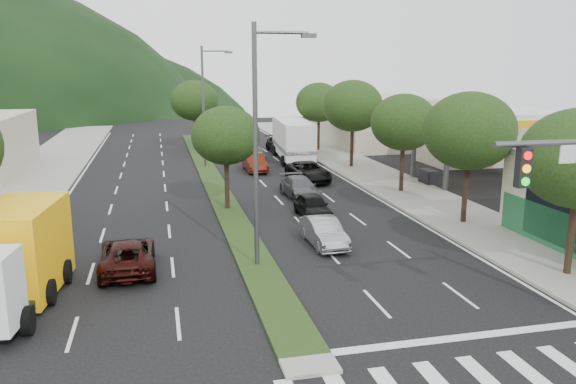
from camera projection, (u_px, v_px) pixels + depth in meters
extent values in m
plane|color=black|center=(306.00, 359.00, 16.22)|extent=(160.00, 160.00, 0.00)
cube|color=gray|center=(379.00, 178.00, 42.75)|extent=(5.00, 90.00, 0.15)
cube|color=gray|center=(18.00, 194.00, 37.08)|extent=(6.00, 90.00, 0.15)
cube|color=#1C3312|center=(211.00, 178.00, 42.83)|extent=(1.60, 56.00, 0.12)
cube|color=black|center=(523.00, 168.00, 14.62)|extent=(0.35, 0.25, 1.05)
cube|color=silver|center=(483.00, 114.00, 40.28)|extent=(12.00, 8.00, 0.50)
cube|color=orange|center=(482.00, 119.00, 40.36)|extent=(12.20, 8.20, 0.50)
cylinder|color=#47494C|center=(447.00, 159.00, 37.60)|extent=(0.36, 0.36, 4.60)
cylinder|color=#47494C|center=(550.00, 155.00, 39.38)|extent=(0.36, 0.36, 4.60)
cylinder|color=#47494C|center=(414.00, 148.00, 42.35)|extent=(0.36, 0.36, 4.60)
cylinder|color=#47494C|center=(508.00, 145.00, 44.13)|extent=(0.36, 0.36, 4.60)
cube|color=black|center=(428.00, 177.00, 40.36)|extent=(0.80, 1.60, 1.10)
cube|color=black|center=(526.00, 173.00, 42.14)|extent=(0.80, 1.60, 1.10)
cube|color=beige|center=(374.00, 120.00, 61.83)|extent=(10.00, 16.00, 5.20)
cylinder|color=black|center=(572.00, 230.00, 22.27)|extent=(0.28, 0.28, 3.64)
cylinder|color=black|center=(465.00, 187.00, 29.86)|extent=(0.28, 0.28, 3.81)
ellipsoid|color=black|center=(469.00, 131.00, 29.21)|extent=(4.80, 4.80, 4.08)
cylinder|color=black|center=(402.00, 164.00, 37.49)|extent=(0.28, 0.28, 3.58)
ellipsoid|color=black|center=(404.00, 122.00, 36.88)|extent=(4.40, 4.40, 3.74)
cylinder|color=black|center=(352.00, 143.00, 46.96)|extent=(0.28, 0.28, 3.92)
ellipsoid|color=black|center=(353.00, 106.00, 46.29)|extent=(5.00, 5.00, 4.25)
cylinder|color=black|center=(318.00, 131.00, 56.49)|extent=(0.28, 0.28, 3.70)
ellipsoid|color=black|center=(319.00, 102.00, 55.86)|extent=(4.60, 4.60, 3.91)
cylinder|color=black|center=(227.00, 180.00, 32.94)|extent=(0.28, 0.28, 3.36)
ellipsoid|color=black|center=(226.00, 135.00, 32.37)|extent=(4.00, 4.00, 3.40)
cylinder|color=black|center=(195.00, 130.00, 57.61)|extent=(0.28, 0.28, 3.81)
ellipsoid|color=black|center=(194.00, 100.00, 56.96)|extent=(4.80, 4.80, 4.08)
cylinder|color=#47494C|center=(256.00, 150.00, 22.75)|extent=(0.20, 0.20, 10.00)
cylinder|color=#47494C|center=(282.00, 33.00, 22.00)|extent=(2.20, 0.12, 0.12)
cube|color=#47494C|center=(309.00, 36.00, 22.26)|extent=(0.60, 0.25, 0.18)
cylinder|color=#47494C|center=(204.00, 108.00, 46.51)|extent=(0.20, 0.20, 10.00)
cylinder|color=#47494C|center=(215.00, 51.00, 45.76)|extent=(2.20, 0.12, 0.12)
cube|color=#47494C|center=(229.00, 52.00, 46.03)|extent=(0.60, 0.25, 0.18)
imported|color=#95979C|center=(324.00, 232.00, 26.56)|extent=(1.50, 3.98, 1.30)
imported|color=black|center=(128.00, 255.00, 23.27)|extent=(2.30, 4.82, 1.33)
imported|color=black|center=(313.00, 206.00, 31.58)|extent=(1.59, 3.87, 1.31)
imported|color=#4F4F54|center=(300.00, 187.00, 36.45)|extent=(2.13, 4.63, 1.31)
imported|color=#57190E|center=(255.00, 162.00, 45.67)|extent=(1.55, 4.39, 1.44)
imported|color=black|center=(308.00, 172.00, 41.61)|extent=(2.66, 5.30, 1.44)
imported|color=#4B4C51|center=(256.00, 154.00, 50.65)|extent=(1.70, 3.91, 1.31)
imported|color=black|center=(280.00, 145.00, 56.13)|extent=(2.34, 5.27, 1.50)
cube|color=#FFB80D|center=(22.00, 248.00, 20.59)|extent=(2.95, 4.67, 3.25)
cube|color=black|center=(18.00, 290.00, 20.06)|extent=(2.85, 6.30, 0.31)
cylinder|color=black|center=(28.00, 321.00, 17.65)|extent=(0.43, 0.98, 0.94)
cylinder|color=black|center=(50.00, 292.00, 19.87)|extent=(0.43, 0.98, 0.94)
cylinder|color=black|center=(66.00, 272.00, 21.89)|extent=(0.43, 0.98, 0.94)
cylinder|color=black|center=(2.00, 274.00, 21.65)|extent=(0.43, 0.98, 0.94)
cube|color=white|center=(293.00, 138.00, 51.16)|extent=(3.38, 9.59, 3.13)
cube|color=slate|center=(293.00, 146.00, 51.32)|extent=(3.44, 9.59, 0.37)
cylinder|color=black|center=(274.00, 149.00, 54.94)|extent=(0.44, 0.97, 0.94)
cylinder|color=black|center=(300.00, 149.00, 55.31)|extent=(0.44, 0.97, 0.94)
cylinder|color=black|center=(275.00, 151.00, 53.85)|extent=(0.44, 0.97, 0.94)
cylinder|color=black|center=(302.00, 150.00, 54.22)|extent=(0.44, 0.97, 0.94)
cylinder|color=black|center=(284.00, 161.00, 48.04)|extent=(0.44, 0.97, 0.94)
cylinder|color=black|center=(314.00, 160.00, 48.41)|extent=(0.44, 0.97, 0.94)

